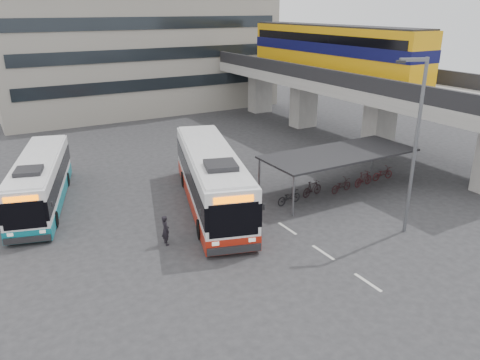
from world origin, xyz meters
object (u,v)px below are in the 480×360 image
bus_teal (41,182)px  pedestrian (166,230)px  lamp_post (414,138)px  bus_main (211,179)px

bus_teal → pedestrian: size_ratio=6.99×
bus_teal → lamp_post: 20.94m
bus_main → pedestrian: (-4.12, -3.15, -0.94)m
lamp_post → bus_teal: bearing=162.3°
lamp_post → bus_main: bearing=154.1°
bus_teal → lamp_post: bearing=-23.7°
bus_teal → pedestrian: bearing=-45.4°
bus_teal → lamp_post: size_ratio=1.21×
pedestrian → lamp_post: bearing=-114.2°
lamp_post → pedestrian: bearing=178.9°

